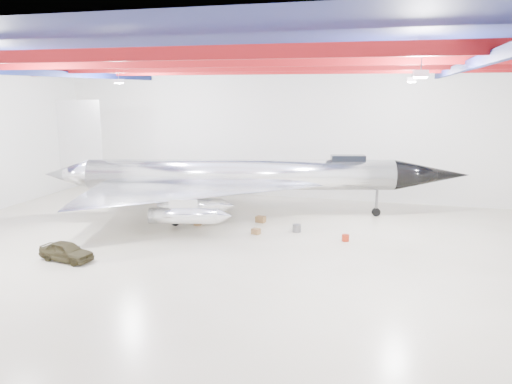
% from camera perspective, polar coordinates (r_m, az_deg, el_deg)
% --- Properties ---
extents(floor, '(40.00, 40.00, 0.00)m').
position_cam_1_polar(floor, '(29.43, -3.44, -6.40)').
color(floor, '#BCB496').
rests_on(floor, ground).
extents(wall_back, '(40.00, 0.00, 40.00)m').
position_cam_1_polar(wall_back, '(42.60, 3.05, 6.77)').
color(wall_back, silver).
rests_on(wall_back, floor).
extents(ceiling, '(40.00, 40.00, 0.00)m').
position_cam_1_polar(ceiling, '(28.05, -3.73, 15.49)').
color(ceiling, '#0A0F38').
rests_on(ceiling, wall_back).
extents(ceiling_structure, '(39.50, 29.50, 1.08)m').
position_cam_1_polar(ceiling_structure, '(28.02, -3.71, 14.11)').
color(ceiling_structure, maroon).
rests_on(ceiling_structure, ceiling).
extents(jet_aircraft, '(30.25, 21.47, 8.39)m').
position_cam_1_polar(jet_aircraft, '(36.11, -1.81, 1.50)').
color(jet_aircraft, silver).
rests_on(jet_aircraft, floor).
extents(jeep, '(3.27, 1.72, 1.06)m').
position_cam_1_polar(jeep, '(28.99, -20.85, -6.35)').
color(jeep, '#342F1A').
rests_on(jeep, floor).
extents(crate_ply, '(0.46, 0.37, 0.32)m').
position_cam_1_polar(crate_ply, '(34.34, -6.69, -3.54)').
color(crate_ply, olive).
rests_on(crate_ply, floor).
extents(engine_drum, '(0.64, 0.64, 0.49)m').
position_cam_1_polar(engine_drum, '(32.64, 4.68, -4.15)').
color(engine_drum, '#59595B').
rests_on(engine_drum, floor).
extents(parts_bin, '(0.72, 0.63, 0.43)m').
position_cam_1_polar(parts_bin, '(34.86, 0.54, -3.13)').
color(parts_bin, olive).
rests_on(parts_bin, floor).
extents(crate_small, '(0.48, 0.43, 0.28)m').
position_cam_1_polar(crate_small, '(37.39, -9.32, -2.39)').
color(crate_small, '#59595B').
rests_on(crate_small, floor).
extents(tool_chest, '(0.49, 0.49, 0.41)m').
position_cam_1_polar(tool_chest, '(31.11, 10.19, -5.18)').
color(tool_chest, '#9B250F').
rests_on(tool_chest, floor).
extents(oil_barrel, '(0.61, 0.54, 0.36)m').
position_cam_1_polar(oil_barrel, '(32.09, -0.01, -4.51)').
color(oil_barrel, olive).
rests_on(oil_barrel, floor).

